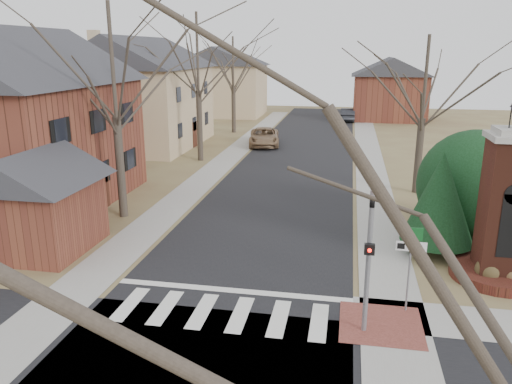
% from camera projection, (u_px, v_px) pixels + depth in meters
% --- Properties ---
extents(ground, '(120.00, 120.00, 0.00)m').
position_uv_depth(ground, '(214.00, 327.00, 14.59)').
color(ground, brown).
rests_on(ground, ground).
extents(main_street, '(8.00, 70.00, 0.01)m').
position_uv_depth(main_street, '(296.00, 164.00, 35.39)').
color(main_street, black).
rests_on(main_street, ground).
extents(crosswalk_zone, '(8.00, 2.20, 0.02)m').
position_uv_depth(crosswalk_zone, '(221.00, 313.00, 15.35)').
color(crosswalk_zone, silver).
rests_on(crosswalk_zone, ground).
extents(stop_bar, '(8.00, 0.35, 0.02)m').
position_uv_depth(stop_bar, '(232.00, 291.00, 16.77)').
color(stop_bar, silver).
rests_on(stop_bar, ground).
extents(sidewalk_right_main, '(2.00, 60.00, 0.02)m').
position_uv_depth(sidewalk_right_main, '(370.00, 167.00, 34.47)').
color(sidewalk_right_main, gray).
rests_on(sidewalk_right_main, ground).
extents(sidewalk_left, '(2.00, 60.00, 0.02)m').
position_uv_depth(sidewalk_left, '(224.00, 161.00, 36.30)').
color(sidewalk_left, gray).
rests_on(sidewalk_left, ground).
extents(curb_apron, '(2.40, 2.40, 0.02)m').
position_uv_depth(curb_apron, '(381.00, 324.00, 14.69)').
color(curb_apron, brown).
rests_on(curb_apron, ground).
extents(traffic_signal_pole, '(0.28, 0.41, 4.50)m').
position_uv_depth(traffic_signal_pole, '(369.00, 248.00, 13.67)').
color(traffic_signal_pole, slate).
rests_on(traffic_signal_pole, ground).
extents(sign_post, '(0.90, 0.07, 2.75)m').
position_uv_depth(sign_post, '(411.00, 253.00, 14.95)').
color(sign_post, slate).
rests_on(sign_post, ground).
extents(brick_gate_monument, '(3.20, 3.20, 6.47)m').
position_uv_depth(brick_gate_monument, '(504.00, 220.00, 17.13)').
color(brick_gate_monument, '#4D2216').
rests_on(brick_gate_monument, ground).
extents(house_brick_left, '(9.80, 11.80, 9.42)m').
position_uv_depth(house_brick_left, '(14.00, 115.00, 25.06)').
color(house_brick_left, brown).
rests_on(house_brick_left, ground).
extents(house_stucco_left, '(9.80, 12.80, 9.28)m').
position_uv_depth(house_stucco_left, '(141.00, 90.00, 41.23)').
color(house_stucco_left, tan).
rests_on(house_stucco_left, ground).
extents(garage_left, '(4.80, 4.80, 4.29)m').
position_uv_depth(garage_left, '(35.00, 196.00, 19.73)').
color(garage_left, brown).
rests_on(garage_left, ground).
extents(house_distant_left, '(10.80, 8.80, 8.53)m').
position_uv_depth(house_distant_left, '(221.00, 80.00, 60.91)').
color(house_distant_left, tan).
rests_on(house_distant_left, ground).
extents(house_distant_right, '(8.80, 8.80, 7.30)m').
position_uv_depth(house_distant_right, '(390.00, 87.00, 57.55)').
color(house_distant_right, brown).
rests_on(house_distant_right, ground).
extents(evergreen_near, '(2.80, 2.80, 4.10)m').
position_uv_depth(evergreen_near, '(440.00, 197.00, 19.31)').
color(evergreen_near, '#473D33').
rests_on(evergreen_near, ground).
extents(evergreen_mass, '(4.80, 4.80, 4.80)m').
position_uv_depth(evergreen_mass, '(475.00, 181.00, 21.33)').
color(evergreen_mass, black).
rests_on(evergreen_mass, ground).
extents(bare_tree_0, '(8.05, 8.05, 11.15)m').
position_uv_depth(bare_tree_0, '(111.00, 52.00, 22.22)').
color(bare_tree_0, '#473D33').
rests_on(bare_tree_0, ground).
extents(bare_tree_1, '(8.40, 8.40, 11.64)m').
position_uv_depth(bare_tree_1, '(197.00, 46.00, 34.42)').
color(bare_tree_1, '#473D33').
rests_on(bare_tree_1, ground).
extents(bare_tree_2, '(7.35, 7.35, 10.19)m').
position_uv_depth(bare_tree_2, '(233.00, 58.00, 47.07)').
color(bare_tree_2, '#473D33').
rests_on(bare_tree_2, ground).
extents(bare_tree_3, '(7.00, 7.00, 9.70)m').
position_uv_depth(bare_tree_3, '(426.00, 72.00, 26.56)').
color(bare_tree_3, '#473D33').
rests_on(bare_tree_3, ground).
extents(pickup_truck, '(3.19, 5.57, 1.46)m').
position_uv_depth(pickup_truck, '(264.00, 137.00, 42.09)').
color(pickup_truck, '#88694A').
rests_on(pickup_truck, ground).
extents(distant_car, '(1.57, 4.42, 1.45)m').
position_uv_depth(distant_car, '(348.00, 115.00, 56.61)').
color(distant_car, '#2B2C32').
rests_on(distant_car, ground).
extents(dry_shrub_left, '(0.89, 0.89, 0.89)m').
position_uv_depth(dry_shrub_left, '(488.00, 270.00, 17.30)').
color(dry_shrub_left, '#4D3F23').
rests_on(dry_shrub_left, ground).
extents(dry_shrub_right, '(0.81, 0.81, 0.81)m').
position_uv_depth(dry_shrub_right, '(510.00, 273.00, 17.19)').
color(dry_shrub_right, brown).
rests_on(dry_shrub_right, ground).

